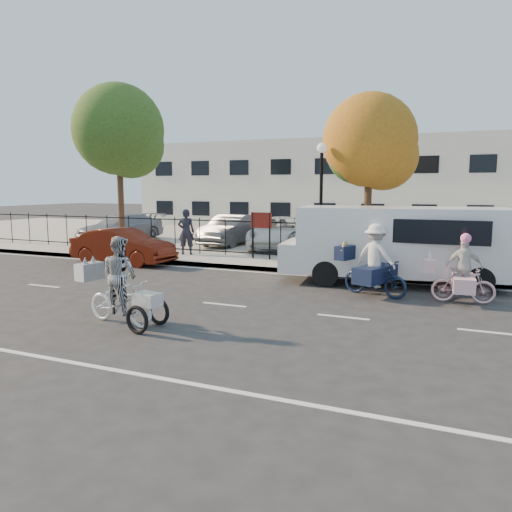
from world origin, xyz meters
The scene contains 21 objects.
ground centered at (0.00, 0.00, 0.00)m, with size 120.00×120.00×0.00m, color #333334.
road_markings centered at (0.00, 0.00, 0.01)m, with size 60.00×9.52×0.01m, color silver, non-canonical shape.
curb centered at (0.00, 5.05, 0.07)m, with size 60.00×0.10×0.15m, color #A8A399.
sidewalk centered at (0.00, 6.10, 0.07)m, with size 60.00×2.20×0.15m, color #A8A399.
parking_lot centered at (0.00, 15.00, 0.07)m, with size 60.00×15.60×0.15m, color #A8A399.
iron_fence centered at (0.00, 7.20, 0.90)m, with size 58.00×0.06×1.50m, color black, non-canonical shape.
building centered at (0.00, 25.00, 3.00)m, with size 34.00×10.00×6.00m, color silver.
lamppost centered at (0.50, 6.80, 3.11)m, with size 0.36×0.36×4.33m.
street_sign centered at (-1.85, 6.80, 1.42)m, with size 0.85×0.06×1.80m.
zebra_trike centered at (-1.25, -2.42, 0.73)m, with size 2.23×1.04×1.90m.
unicorn_bike centered at (5.42, 2.59, 0.66)m, with size 1.77×1.24×1.78m.
bull_bike centered at (3.22, 2.57, 0.78)m, with size 2.16×1.53×1.95m.
white_van centered at (3.52, 4.50, 1.28)m, with size 6.78×2.98×2.32m.
red_sedan centered at (-6.61, 4.50, 0.67)m, with size 1.43×4.10×1.35m, color #511509.
pedestrian centered at (-5.19, 6.78, 1.09)m, with size 0.68×0.45×1.88m, color black.
lot_car_a centered at (-11.03, 9.90, 0.84)m, with size 1.94×4.78×1.39m, color #94969B.
lot_car_b centered at (-2.37, 10.26, 0.86)m, with size 2.35×5.10×1.42m, color silver.
lot_car_c centered at (-5.06, 10.64, 0.87)m, with size 1.52×4.35×1.43m, color #4C4F54.
lot_car_d centered at (3.68, 10.99, 0.84)m, with size 1.62×4.04×1.38m, color #B7B8BF.
tree_west centered at (-9.21, 7.98, 5.29)m, with size 4.12×4.12×7.56m.
tree_mid centered at (2.07, 8.24, 4.46)m, with size 3.52×3.48×6.38m.
Camera 1 is at (5.53, -10.85, 2.93)m, focal length 35.00 mm.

